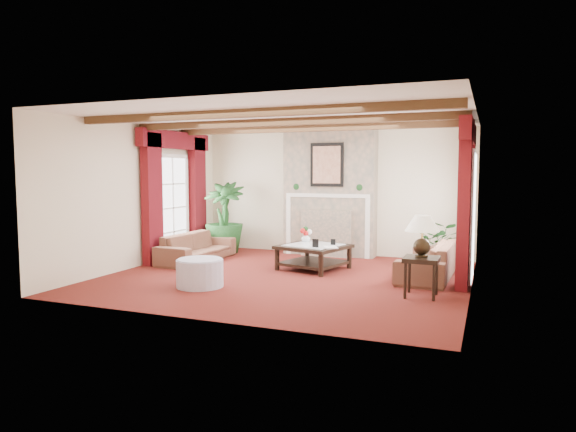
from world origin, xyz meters
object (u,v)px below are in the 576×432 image
at_px(coffee_table, 314,257).
at_px(side_table, 421,277).
at_px(potted_palm, 224,233).
at_px(ottoman, 200,273).
at_px(sofa_left, 197,243).
at_px(sofa_right, 428,254).

bearing_deg(coffee_table, side_table, -18.05).
bearing_deg(side_table, potted_palm, 151.06).
height_order(side_table, ottoman, side_table).
xyz_separation_m(coffee_table, side_table, (2.12, -1.40, 0.06)).
relative_size(potted_palm, side_table, 2.95).
xyz_separation_m(sofa_left, side_table, (4.61, -1.38, -0.08)).
height_order(potted_palm, ottoman, potted_palm).
distance_m(coffee_table, ottoman, 2.35).
distance_m(potted_palm, side_table, 5.28).
distance_m(sofa_left, side_table, 4.81).
bearing_deg(sofa_left, potted_palm, 2.10).
bearing_deg(potted_palm, coffee_table, -24.70).
bearing_deg(side_table, sofa_left, 163.36).
relative_size(sofa_left, side_table, 3.33).
bearing_deg(ottoman, sofa_right, 32.67).
xyz_separation_m(potted_palm, coffee_table, (2.49, -1.15, -0.22)).
xyz_separation_m(sofa_right, side_table, (0.07, -1.46, -0.11)).
xyz_separation_m(sofa_left, coffee_table, (2.49, 0.03, -0.15)).
xyz_separation_m(coffee_table, ottoman, (-1.20, -2.03, -0.01)).
bearing_deg(side_table, ottoman, -169.42).
bearing_deg(sofa_left, sofa_right, -87.22).
height_order(sofa_right, coffee_table, sofa_right).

